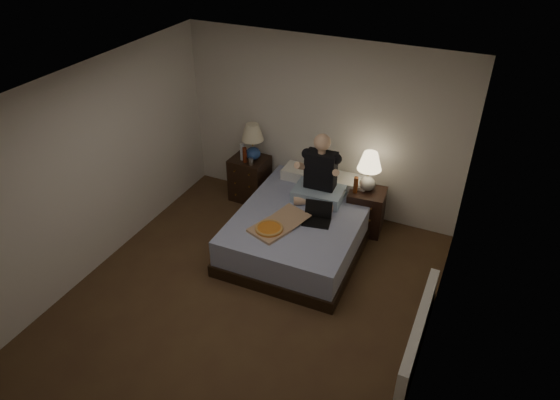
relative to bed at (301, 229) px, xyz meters
The scene contains 19 objects.
floor 1.26m from the bed, 97.77° to the right, with size 4.00×4.50×0.00m, color brown.
ceiling 2.56m from the bed, 97.77° to the right, with size 4.00×4.50×0.00m, color white.
wall_back 1.44m from the bed, 99.13° to the left, with size 4.00×2.50×0.00m, color silver.
wall_front 3.61m from the bed, 92.74° to the right, with size 4.00×2.50×0.00m, color silver.
wall_left 2.67m from the bed, 150.67° to the right, with size 4.50×2.50×0.00m, color silver.
wall_right 2.41m from the bed, 33.57° to the right, with size 4.50×2.50×0.00m, color silver.
bed is the anchor object (origin of this frame).
nightstand_left 1.39m from the bed, 146.94° to the left, with size 0.52×0.47×0.67m, color black.
nightstand_right 0.96m from the bed, 45.90° to the left, with size 0.48×0.43×0.62m, color black.
lamp_left 1.51m from the bed, 145.26° to the left, with size 0.32×0.32×0.56m, color navy, non-canonical shape.
lamp_right 1.16m from the bed, 48.43° to the left, with size 0.32×0.32×0.56m, color gray, non-canonical shape.
water_bottle 1.51m from the bed, 150.82° to the left, with size 0.07×0.07×0.25m, color silver.
soda_can 1.30m from the bed, 150.12° to the left, with size 0.07×0.07×0.10m, color #AFAFAA.
beer_bottle_left 1.43m from the bed, 151.36° to the left, with size 0.06×0.06×0.23m, color #5A1E0C.
beer_bottle_right 0.92m from the bed, 48.88° to the left, with size 0.06×0.06×0.23m, color #632A0E.
person 0.83m from the bed, 79.16° to the left, with size 0.66×0.52×0.93m, color black, non-canonical shape.
laptop 0.47m from the bed, 27.85° to the right, with size 0.34×0.28×0.24m, color black, non-canonical shape.
pizza_box 0.66m from the bed, 110.25° to the right, with size 0.40×0.76×0.08m, color tan, non-canonical shape.
radiator 2.06m from the bed, 30.97° to the right, with size 0.10×1.60×0.40m, color white.
Camera 1 is at (2.14, -3.72, 4.16)m, focal length 32.00 mm.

